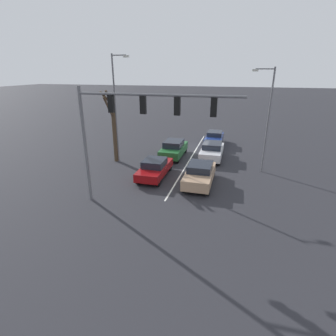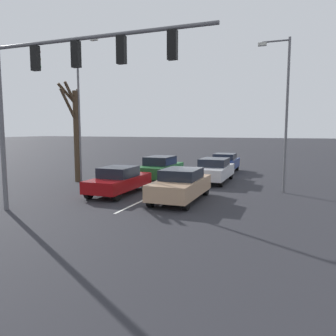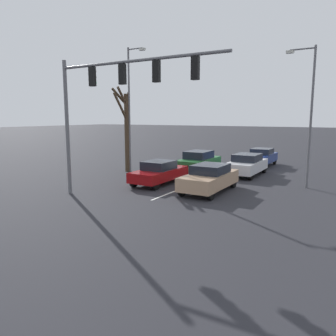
{
  "view_description": "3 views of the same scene",
  "coord_description": "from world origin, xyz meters",
  "px_view_note": "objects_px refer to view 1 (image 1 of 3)",
  "views": [
    {
      "loc": [
        -4.18,
        27.22,
        7.98
      ],
      "look_at": [
        0.51,
        9.92,
        1.29
      ],
      "focal_mm": 28.0,
      "sensor_mm": 36.0,
      "label": 1
    },
    {
      "loc": [
        -6.71,
        24.11,
        3.45
      ],
      "look_at": [
        -1.31,
        9.83,
        1.66
      ],
      "focal_mm": 35.0,
      "sensor_mm": 36.0,
      "label": 2
    },
    {
      "loc": [
        -9.03,
        26.19,
        4.24
      ],
      "look_at": [
        1.39,
        8.57,
        1.03
      ],
      "focal_mm": 35.0,
      "sensor_mm": 36.0,
      "label": 3
    }
  ],
  "objects_px": {
    "street_lamp_right_shoulder": "(117,104)",
    "bare_tree_near": "(114,125)",
    "traffic_signal_gantry": "(131,119)",
    "car_maroon_midlane_front": "(155,168)",
    "car_darkgreen_midlane_second": "(174,149)",
    "car_tan_leftlane_front": "(200,174)",
    "car_navy_leftlane_third": "(214,138)",
    "car_silver_leftlane_second": "(212,151)",
    "street_lamp_left_shoulder": "(267,115)"
  },
  "relations": [
    {
      "from": "car_maroon_midlane_front",
      "to": "car_tan_leftlane_front",
      "type": "distance_m",
      "value": 3.67
    },
    {
      "from": "car_tan_leftlane_front",
      "to": "traffic_signal_gantry",
      "type": "bearing_deg",
      "value": 52.07
    },
    {
      "from": "traffic_signal_gantry",
      "to": "bare_tree_near",
      "type": "relative_size",
      "value": 1.44
    },
    {
      "from": "car_maroon_midlane_front",
      "to": "car_darkgreen_midlane_second",
      "type": "xyz_separation_m",
      "value": [
        -0.18,
        -5.47,
        0.08
      ]
    },
    {
      "from": "car_darkgreen_midlane_second",
      "to": "street_lamp_right_shoulder",
      "type": "bearing_deg",
      "value": 30.29
    },
    {
      "from": "car_darkgreen_midlane_second",
      "to": "car_silver_leftlane_second",
      "type": "bearing_deg",
      "value": -174.23
    },
    {
      "from": "street_lamp_right_shoulder",
      "to": "car_darkgreen_midlane_second",
      "type": "bearing_deg",
      "value": -149.71
    },
    {
      "from": "car_darkgreen_midlane_second",
      "to": "car_navy_leftlane_third",
      "type": "height_order",
      "value": "car_darkgreen_midlane_second"
    },
    {
      "from": "traffic_signal_gantry",
      "to": "bare_tree_near",
      "type": "height_order",
      "value": "traffic_signal_gantry"
    },
    {
      "from": "car_silver_leftlane_second",
      "to": "street_lamp_left_shoulder",
      "type": "height_order",
      "value": "street_lamp_left_shoulder"
    },
    {
      "from": "car_darkgreen_midlane_second",
      "to": "car_navy_leftlane_third",
      "type": "bearing_deg",
      "value": -121.48
    },
    {
      "from": "car_navy_leftlane_third",
      "to": "bare_tree_near",
      "type": "xyz_separation_m",
      "value": [
        8.27,
        8.27,
        2.66
      ]
    },
    {
      "from": "bare_tree_near",
      "to": "street_lamp_right_shoulder",
      "type": "bearing_deg",
      "value": -164.27
    },
    {
      "from": "car_darkgreen_midlane_second",
      "to": "traffic_signal_gantry",
      "type": "xyz_separation_m",
      "value": [
        -0.06,
        10.26,
        4.61
      ]
    },
    {
      "from": "car_maroon_midlane_front",
      "to": "car_darkgreen_midlane_second",
      "type": "height_order",
      "value": "car_darkgreen_midlane_second"
    },
    {
      "from": "street_lamp_right_shoulder",
      "to": "street_lamp_left_shoulder",
      "type": "xyz_separation_m",
      "value": [
        -12.46,
        -0.61,
        -0.53
      ]
    },
    {
      "from": "car_tan_leftlane_front",
      "to": "car_darkgreen_midlane_second",
      "type": "distance_m",
      "value": 6.84
    },
    {
      "from": "car_maroon_midlane_front",
      "to": "car_darkgreen_midlane_second",
      "type": "distance_m",
      "value": 5.47
    },
    {
      "from": "street_lamp_left_shoulder",
      "to": "car_silver_leftlane_second",
      "type": "bearing_deg",
      "value": -29.28
    },
    {
      "from": "car_tan_leftlane_front",
      "to": "car_silver_leftlane_second",
      "type": "distance_m",
      "value": 6.27
    },
    {
      "from": "traffic_signal_gantry",
      "to": "street_lamp_left_shoulder",
      "type": "bearing_deg",
      "value": -133.79
    },
    {
      "from": "car_silver_leftlane_second",
      "to": "street_lamp_left_shoulder",
      "type": "bearing_deg",
      "value": 150.72
    },
    {
      "from": "car_maroon_midlane_front",
      "to": "traffic_signal_gantry",
      "type": "bearing_deg",
      "value": 92.85
    },
    {
      "from": "car_darkgreen_midlane_second",
      "to": "bare_tree_near",
      "type": "height_order",
      "value": "bare_tree_near"
    },
    {
      "from": "bare_tree_near",
      "to": "street_lamp_left_shoulder",
      "type": "bearing_deg",
      "value": -176.82
    },
    {
      "from": "bare_tree_near",
      "to": "car_silver_leftlane_second",
      "type": "bearing_deg",
      "value": -160.04
    },
    {
      "from": "traffic_signal_gantry",
      "to": "bare_tree_near",
      "type": "bearing_deg",
      "value": -56.73
    },
    {
      "from": "car_tan_leftlane_front",
      "to": "car_silver_leftlane_second",
      "type": "bearing_deg",
      "value": -91.99
    },
    {
      "from": "car_maroon_midlane_front",
      "to": "street_lamp_right_shoulder",
      "type": "bearing_deg",
      "value": -33.23
    },
    {
      "from": "car_maroon_midlane_front",
      "to": "car_tan_leftlane_front",
      "type": "bearing_deg",
      "value": 173.28
    },
    {
      "from": "car_tan_leftlane_front",
      "to": "street_lamp_left_shoulder",
      "type": "distance_m",
      "value": 7.1
    },
    {
      "from": "car_maroon_midlane_front",
      "to": "bare_tree_near",
      "type": "bearing_deg",
      "value": -30.14
    },
    {
      "from": "traffic_signal_gantry",
      "to": "street_lamp_left_shoulder",
      "type": "relative_size",
      "value": 1.13
    },
    {
      "from": "traffic_signal_gantry",
      "to": "car_maroon_midlane_front",
      "type": "bearing_deg",
      "value": -87.15
    },
    {
      "from": "car_darkgreen_midlane_second",
      "to": "car_maroon_midlane_front",
      "type": "bearing_deg",
      "value": 88.12
    },
    {
      "from": "car_darkgreen_midlane_second",
      "to": "car_silver_leftlane_second",
      "type": "relative_size",
      "value": 0.99
    },
    {
      "from": "street_lamp_left_shoulder",
      "to": "car_maroon_midlane_front",
      "type": "bearing_deg",
      "value": 22.92
    },
    {
      "from": "car_maroon_midlane_front",
      "to": "car_silver_leftlane_second",
      "type": "bearing_deg",
      "value": -123.49
    },
    {
      "from": "street_lamp_right_shoulder",
      "to": "bare_tree_near",
      "type": "bearing_deg",
      "value": 15.73
    },
    {
      "from": "traffic_signal_gantry",
      "to": "street_lamp_right_shoulder",
      "type": "bearing_deg",
      "value": -59.12
    },
    {
      "from": "street_lamp_left_shoulder",
      "to": "bare_tree_near",
      "type": "bearing_deg",
      "value": 3.18
    },
    {
      "from": "car_silver_leftlane_second",
      "to": "bare_tree_near",
      "type": "distance_m",
      "value": 9.49
    },
    {
      "from": "street_lamp_right_shoulder",
      "to": "street_lamp_left_shoulder",
      "type": "bearing_deg",
      "value": -177.21
    },
    {
      "from": "car_tan_leftlane_front",
      "to": "street_lamp_left_shoulder",
      "type": "xyz_separation_m",
      "value": [
        -4.49,
        -3.87,
        3.91
      ]
    },
    {
      "from": "car_maroon_midlane_front",
      "to": "traffic_signal_gantry",
      "type": "distance_m",
      "value": 6.71
    },
    {
      "from": "traffic_signal_gantry",
      "to": "street_lamp_right_shoulder",
      "type": "relative_size",
      "value": 1.0
    },
    {
      "from": "traffic_signal_gantry",
      "to": "street_lamp_left_shoulder",
      "type": "distance_m",
      "value": 11.44
    },
    {
      "from": "car_tan_leftlane_front",
      "to": "street_lamp_right_shoulder",
      "type": "xyz_separation_m",
      "value": [
        7.97,
        -3.26,
        4.43
      ]
    },
    {
      "from": "traffic_signal_gantry",
      "to": "bare_tree_near",
      "type": "xyz_separation_m",
      "value": [
        4.94,
        -7.53,
        -1.98
      ]
    },
    {
      "from": "car_darkgreen_midlane_second",
      "to": "street_lamp_left_shoulder",
      "type": "relative_size",
      "value": 0.55
    }
  ]
}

